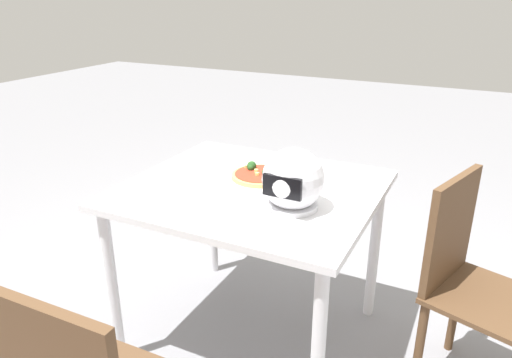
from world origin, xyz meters
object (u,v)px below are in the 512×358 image
object	(u,v)px
pizza	(260,174)
chair_side	(468,276)
drinking_glass	(308,176)
motorcycle_helmet	(293,180)
dining_table	(252,206)

from	to	relation	value
pizza	chair_side	xyz separation A→B (m)	(-0.89, -0.04, -0.29)
drinking_glass	chair_side	xyz separation A→B (m)	(-0.66, -0.05, -0.32)
pizza	motorcycle_helmet	size ratio (longest dim) A/B	1.06
pizza	drinking_glass	world-z (taller)	drinking_glass
pizza	chair_side	bearing A→B (deg)	-177.25
motorcycle_helmet	drinking_glass	world-z (taller)	motorcycle_helmet
dining_table	chair_side	size ratio (longest dim) A/B	1.16
pizza	motorcycle_helmet	world-z (taller)	motorcycle_helmet
motorcycle_helmet	dining_table	bearing A→B (deg)	-27.35
drinking_glass	dining_table	bearing A→B (deg)	18.86
pizza	chair_side	size ratio (longest dim) A/B	0.28
motorcycle_helmet	drinking_glass	xyz separation A→B (m)	(0.01, -0.20, -0.05)
drinking_glass	chair_side	bearing A→B (deg)	-175.62
pizza	motorcycle_helmet	bearing A→B (deg)	138.91
drinking_glass	chair_side	world-z (taller)	chair_side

